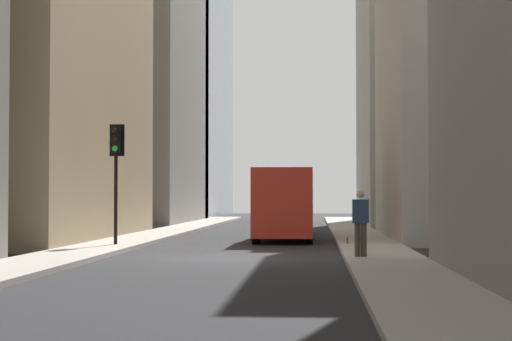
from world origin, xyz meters
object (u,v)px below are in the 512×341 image
at_px(sedan_navy, 290,220).
at_px(delivery_truck, 285,204).
at_px(discarded_bottle, 347,241).
at_px(traffic_light_midblock, 116,156).
at_px(pedestrian, 361,220).

bearing_deg(sedan_navy, delivery_truck, -180.00).
bearing_deg(discarded_bottle, traffic_light_midblock, 96.67).
distance_m(delivery_truck, discarded_bottle, 5.03).
height_order(pedestrian, discarded_bottle, pedestrian).
distance_m(sedan_navy, pedestrian, 18.20).
distance_m(traffic_light_midblock, discarded_bottle, 8.51).
relative_size(traffic_light_midblock, pedestrian, 2.28).
height_order(sedan_navy, traffic_light_midblock, traffic_light_midblock).
distance_m(delivery_truck, sedan_navy, 7.34).
height_order(delivery_truck, sedan_navy, delivery_truck).
relative_size(traffic_light_midblock, discarded_bottle, 15.29).
bearing_deg(discarded_bottle, sedan_navy, 11.35).
relative_size(sedan_navy, traffic_light_midblock, 1.04).
distance_m(traffic_light_midblock, pedestrian, 9.96).
height_order(sedan_navy, pedestrian, pedestrian).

